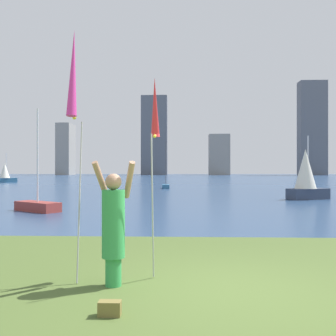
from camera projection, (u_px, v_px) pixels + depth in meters
ground at (187, 181)px, 56.73m from camera, size 120.00×138.00×0.12m
person at (113, 224)px, 6.03m from camera, size 0.73×0.54×1.99m
kite_flag_left at (73, 78)px, 5.91m from camera, size 0.16×0.71×4.07m
kite_flag_right at (155, 112)px, 6.77m from camera, size 0.16×0.99×3.48m
bag at (110, 308)px, 4.80m from camera, size 0.29×0.15×0.19m
sailboat_0 at (306, 176)px, 22.89m from camera, size 2.74×1.88×3.86m
sailboat_2 at (38, 205)px, 16.52m from camera, size 2.37×1.96×4.49m
sailboat_3 at (166, 186)px, 35.33m from camera, size 0.73×1.70×4.39m
sailboat_4 at (5, 173)px, 50.59m from camera, size 2.72×2.33×3.97m
skyline_tower_0 at (66, 149)px, 111.65m from camera, size 3.98×6.97×15.03m
skyline_tower_1 at (154, 136)px, 110.88m from camera, size 7.50×5.08×22.97m
skyline_tower_2 at (219, 155)px, 109.68m from camera, size 5.89×4.61×11.75m
skyline_tower_3 at (312, 128)px, 105.76m from camera, size 7.32×3.99×26.21m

